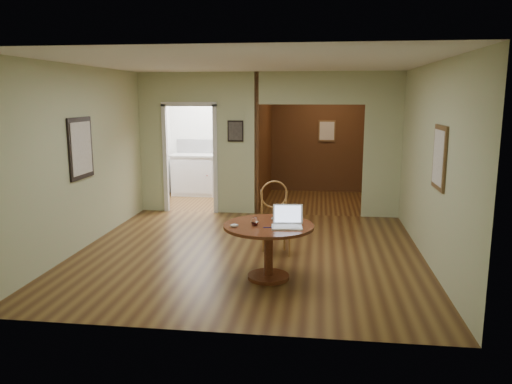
# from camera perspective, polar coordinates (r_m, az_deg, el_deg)

# --- Properties ---
(floor) EXTENTS (5.00, 5.00, 0.00)m
(floor) POSITION_cam_1_polar(r_m,az_deg,el_deg) (7.33, -0.89, -6.99)
(floor) COLOR #442813
(floor) RESTS_ON ground
(room_shell) EXTENTS (5.20, 7.50, 5.00)m
(room_shell) POSITION_cam_1_polar(r_m,az_deg,el_deg) (10.15, -1.02, 5.45)
(room_shell) COLOR white
(room_shell) RESTS_ON ground
(dining_table) EXTENTS (1.11, 1.11, 0.70)m
(dining_table) POSITION_cam_1_polar(r_m,az_deg,el_deg) (6.19, 1.45, -5.36)
(dining_table) COLOR brown
(dining_table) RESTS_ON ground
(chair) EXTENTS (0.56, 0.56, 1.05)m
(chair) POSITION_cam_1_polar(r_m,az_deg,el_deg) (7.19, 2.23, -2.49)
(chair) COLOR #A16639
(chair) RESTS_ON ground
(open_laptop) EXTENTS (0.39, 0.35, 0.26)m
(open_laptop) POSITION_cam_1_polar(r_m,az_deg,el_deg) (6.06, 3.60, -3.34)
(open_laptop) COLOR white
(open_laptop) RESTS_ON dining_table
(closed_laptop) EXTENTS (0.29, 0.19, 0.02)m
(closed_laptop) POSITION_cam_1_polar(r_m,az_deg,el_deg) (6.34, 3.06, -3.20)
(closed_laptop) COLOR #AEAEB3
(closed_laptop) RESTS_ON dining_table
(mouse) EXTENTS (0.11, 0.09, 0.04)m
(mouse) POSITION_cam_1_polar(r_m,az_deg,el_deg) (6.02, -2.51, -3.85)
(mouse) COLOR white
(mouse) RESTS_ON dining_table
(wine_glass) EXTENTS (0.10, 0.10, 0.11)m
(wine_glass) POSITION_cam_1_polar(r_m,az_deg,el_deg) (6.09, -0.15, -3.36)
(wine_glass) COLOR white
(wine_glass) RESTS_ON dining_table
(pen) EXTENTS (0.15, 0.03, 0.01)m
(pen) POSITION_cam_1_polar(r_m,az_deg,el_deg) (6.00, 1.56, -4.07)
(pen) COLOR #0C1156
(pen) RESTS_ON dining_table
(kitchen_cabinet) EXTENTS (2.06, 0.60, 0.94)m
(kitchen_cabinet) POSITION_cam_1_polar(r_m,az_deg,el_deg) (11.49, -4.56, 1.96)
(kitchen_cabinet) COLOR white
(kitchen_cabinet) RESTS_ON ground
(grocery_bag) EXTENTS (0.35, 0.31, 0.33)m
(grocery_bag) POSITION_cam_1_polar(r_m,az_deg,el_deg) (11.30, -1.63, 5.07)
(grocery_bag) COLOR beige
(grocery_bag) RESTS_ON kitchen_cabinet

